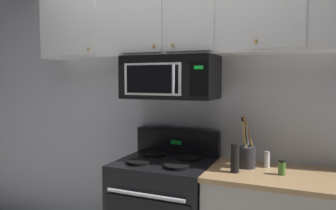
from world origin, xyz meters
name	(u,v)px	position (x,y,z in m)	size (l,w,h in m)	color
back_wall	(181,103)	(0.00, 0.79, 1.35)	(5.20, 0.10, 2.70)	silver
over_range_microwave	(170,77)	(0.00, 0.54, 1.58)	(0.76, 0.43, 0.35)	black
upper_cabinets	(172,22)	(0.00, 0.57, 2.02)	(2.50, 0.36, 0.55)	silver
utensil_crock_charcoal	(247,155)	(0.64, 0.49, 0.99)	(0.13, 0.13, 0.39)	#2D2D33
salt_shaker	(267,160)	(0.78, 0.56, 0.96)	(0.04, 0.04, 0.12)	white
pepper_mill	(235,158)	(0.58, 0.33, 1.00)	(0.06, 0.06, 0.21)	black
spice_jar	(282,167)	(0.89, 0.40, 0.95)	(0.05, 0.05, 0.11)	#4C7F33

